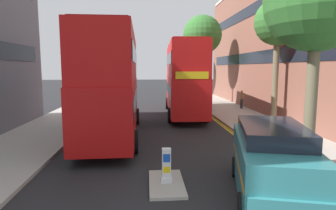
{
  "coord_description": "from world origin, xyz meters",
  "views": [
    {
      "loc": [
        -0.59,
        -3.88,
        3.73
      ],
      "look_at": [
        0.5,
        11.0,
        1.8
      ],
      "focal_mm": 30.7,
      "sensor_mm": 36.0,
      "label": 1
    }
  ],
  "objects_px": {
    "keep_left_bollard": "(166,167)",
    "taxi_minivan": "(272,162)",
    "double_decker_bus_oncoming": "(184,77)",
    "double_decker_bus_away": "(112,81)",
    "pedestrian_far": "(242,99)"
  },
  "relations": [
    {
      "from": "double_decker_bus_oncoming",
      "to": "double_decker_bus_away",
      "type": "bearing_deg",
      "value": -125.07
    },
    {
      "from": "taxi_minivan",
      "to": "pedestrian_far",
      "type": "bearing_deg",
      "value": 74.17
    },
    {
      "from": "double_decker_bus_away",
      "to": "taxi_minivan",
      "type": "height_order",
      "value": "double_decker_bus_away"
    },
    {
      "from": "keep_left_bollard",
      "to": "double_decker_bus_away",
      "type": "distance_m",
      "value": 7.72
    },
    {
      "from": "keep_left_bollard",
      "to": "taxi_minivan",
      "type": "relative_size",
      "value": 0.22
    },
    {
      "from": "keep_left_bollard",
      "to": "double_decker_bus_oncoming",
      "type": "xyz_separation_m",
      "value": [
        2.36,
        13.78,
        2.42
      ]
    },
    {
      "from": "double_decker_bus_away",
      "to": "double_decker_bus_oncoming",
      "type": "distance_m",
      "value": 8.41
    },
    {
      "from": "keep_left_bollard",
      "to": "taxi_minivan",
      "type": "xyz_separation_m",
      "value": [
        2.94,
        -1.14,
        0.46
      ]
    },
    {
      "from": "double_decker_bus_oncoming",
      "to": "taxi_minivan",
      "type": "distance_m",
      "value": 15.06
    },
    {
      "from": "keep_left_bollard",
      "to": "taxi_minivan",
      "type": "height_order",
      "value": "taxi_minivan"
    },
    {
      "from": "taxi_minivan",
      "to": "pedestrian_far",
      "type": "distance_m",
      "value": 17.88
    },
    {
      "from": "keep_left_bollard",
      "to": "pedestrian_far",
      "type": "bearing_deg",
      "value": 64.05
    },
    {
      "from": "taxi_minivan",
      "to": "pedestrian_far",
      "type": "height_order",
      "value": "taxi_minivan"
    },
    {
      "from": "double_decker_bus_oncoming",
      "to": "taxi_minivan",
      "type": "height_order",
      "value": "double_decker_bus_oncoming"
    },
    {
      "from": "keep_left_bollard",
      "to": "double_decker_bus_away",
      "type": "relative_size",
      "value": 0.1
    }
  ]
}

